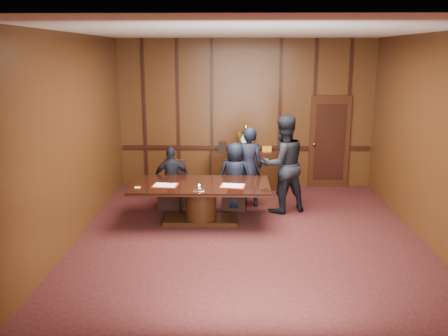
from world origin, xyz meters
The scene contains 13 objects.
room centered at (0.07, 0.14, 1.72)m, with size 7.00×7.04×3.50m.
sideboard centered at (0.00, 3.26, 0.49)m, with size 1.60×0.45×1.54m.
conference_table centered at (-0.90, 0.90, 0.51)m, with size 2.62×1.32×0.76m.
folder_left centered at (-1.55, 0.74, 0.77)m, with size 0.49×0.37×0.02m.
folder_right centered at (-0.29, 0.74, 0.77)m, with size 0.50×0.39×0.02m.
inkstand centered at (-0.90, 0.45, 0.81)m, with size 0.20×0.14×0.12m.
notepad centered at (-2.04, 0.60, 0.77)m, with size 0.10×0.07×0.01m, color #F3D277.
chair_left centered at (-1.54, 1.78, 0.29)m, with size 0.59×0.59×0.99m.
chair_right centered at (-0.25, 1.78, 0.29)m, with size 0.53×0.53×0.99m.
signatory_left centered at (-1.55, 1.70, 0.65)m, with size 0.76×0.32×1.30m, color black.
signatory_right centered at (-0.25, 1.70, 0.70)m, with size 0.69×0.45×1.41m, color black.
witness_left centered at (0.02, 1.88, 0.85)m, with size 0.62×0.41×1.71m, color black.
witness_right centered at (0.71, 1.58, 0.99)m, with size 0.96×0.75×1.98m, color black.
Camera 1 is at (-0.26, -7.71, 3.17)m, focal length 38.00 mm.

